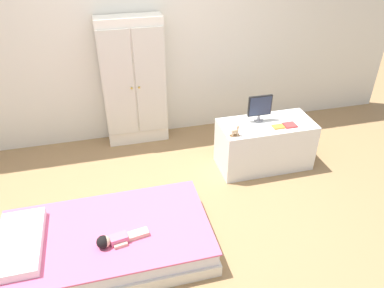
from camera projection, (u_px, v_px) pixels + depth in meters
ground_plane at (170, 219)px, 3.30m from camera, size 10.00×10.00×0.02m
back_wall at (136, 20)px, 3.85m from camera, size 6.40×0.05×2.70m
bed at (107, 242)px, 2.91m from camera, size 1.63×0.89×0.24m
pillow at (20, 243)px, 2.70m from camera, size 0.32×0.64×0.07m
doll at (113, 240)px, 2.72m from camera, size 0.39×0.15×0.10m
wardrobe at (134, 83)px, 4.04m from camera, size 0.69×0.26×1.44m
tv_stand at (265, 144)px, 3.86m from camera, size 0.96×0.45×0.51m
tv_monitor at (260, 107)px, 3.69m from camera, size 0.25×0.10×0.28m
rocking_horse_toy at (236, 131)px, 3.49m from camera, size 0.10×0.04×0.12m
book_orange at (278, 127)px, 3.65m from camera, size 0.11×0.08×0.01m
book_red at (290, 125)px, 3.67m from camera, size 0.12×0.11×0.02m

